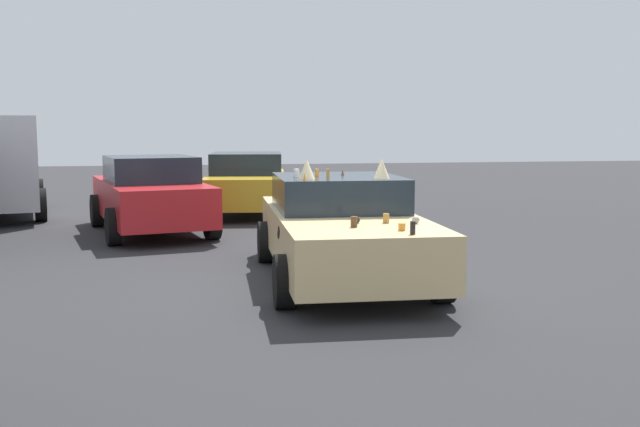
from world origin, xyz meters
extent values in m
plane|color=#2D2D30|center=(0.00, 0.00, 0.00)|extent=(60.00, 60.00, 0.00)
cube|color=#D8BC7F|center=(0.00, 0.00, 0.59)|extent=(4.71, 1.98, 0.65)
cube|color=#1E2833|center=(0.35, -0.01, 1.14)|extent=(1.94, 1.72, 0.46)
cylinder|color=black|center=(-1.47, -0.86, 0.31)|extent=(0.63, 0.25, 0.62)
cylinder|color=black|center=(-1.40, 0.98, 0.31)|extent=(0.63, 0.25, 0.62)
cylinder|color=black|center=(1.40, -0.98, 0.31)|extent=(0.63, 0.25, 0.62)
cylinder|color=black|center=(1.47, 0.86, 0.31)|extent=(0.63, 0.25, 0.62)
ellipsoid|color=black|center=(-0.50, 0.92, 0.71)|extent=(0.18, 0.03, 0.10)
ellipsoid|color=black|center=(1.90, -0.98, 0.57)|extent=(0.14, 0.03, 0.11)
ellipsoid|color=black|center=(0.01, -0.90, 0.51)|extent=(0.13, 0.03, 0.13)
ellipsoid|color=black|center=(-1.95, -0.82, 0.77)|extent=(0.13, 0.03, 0.12)
ellipsoid|color=black|center=(-0.57, 0.93, 0.76)|extent=(0.17, 0.03, 0.13)
ellipsoid|color=black|center=(-1.25, 0.95, 0.53)|extent=(0.19, 0.03, 0.10)
cylinder|color=orange|center=(-1.82, -0.26, 0.95)|extent=(0.11, 0.11, 0.08)
sphere|color=gray|center=(-1.31, -0.59, 0.96)|extent=(0.09, 0.09, 0.09)
sphere|color=black|center=(-1.15, 0.08, 0.95)|extent=(0.08, 0.08, 0.08)
cylinder|color=black|center=(-2.11, -0.29, 0.98)|extent=(0.08, 0.08, 0.14)
cylinder|color=#A87A38|center=(-1.19, -0.26, 0.97)|extent=(0.09, 0.09, 0.11)
cylinder|color=#51381E|center=(-1.46, 0.19, 0.97)|extent=(0.10, 0.10, 0.12)
cylinder|color=silver|center=(0.21, 0.58, 1.42)|extent=(0.09, 0.09, 0.11)
cone|color=#51381E|center=(0.54, -0.12, 1.41)|extent=(0.07, 0.07, 0.07)
cone|color=orange|center=(-0.37, 0.57, 1.42)|extent=(0.05, 0.05, 0.09)
cylinder|color=#A87A38|center=(0.05, 0.18, 1.43)|extent=(0.06, 0.06, 0.12)
cylinder|color=orange|center=(0.37, 0.27, 1.42)|extent=(0.07, 0.07, 0.10)
cone|color=beige|center=(-0.18, -0.49, 1.50)|extent=(0.21, 0.21, 0.26)
cone|color=beige|center=(-0.14, 0.50, 1.50)|extent=(0.21, 0.21, 0.26)
cylinder|color=black|center=(7.11, 5.08, 0.36)|extent=(0.75, 0.37, 0.72)
cylinder|color=black|center=(10.08, 5.66, 0.36)|extent=(0.75, 0.37, 0.72)
cube|color=red|center=(4.94, 2.68, 0.64)|extent=(4.46, 2.54, 0.71)
cube|color=#1E2833|center=(4.84, 2.66, 1.24)|extent=(2.09, 1.90, 0.48)
cylinder|color=black|center=(6.03, 3.80, 0.33)|extent=(0.69, 0.35, 0.66)
cylinder|color=black|center=(6.39, 2.10, 0.33)|extent=(0.69, 0.35, 0.66)
cylinder|color=black|center=(3.48, 3.26, 0.33)|extent=(0.69, 0.35, 0.66)
cylinder|color=black|center=(3.84, 1.56, 0.33)|extent=(0.69, 0.35, 0.66)
cube|color=gold|center=(7.64, 0.59, 0.60)|extent=(4.13, 2.24, 0.68)
cube|color=#1E2833|center=(7.83, 0.57, 1.18)|extent=(2.10, 1.85, 0.48)
cylinder|color=black|center=(6.32, -0.15, 0.31)|extent=(0.63, 0.30, 0.61)
cylinder|color=black|center=(6.55, 1.64, 0.31)|extent=(0.63, 0.30, 0.61)
cylinder|color=black|center=(8.74, -0.45, 0.31)|extent=(0.63, 0.30, 0.61)
cylinder|color=black|center=(8.97, 1.33, 0.31)|extent=(0.63, 0.30, 0.61)
camera|label=1|loc=(-9.40, 2.09, 2.04)|focal=41.05mm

